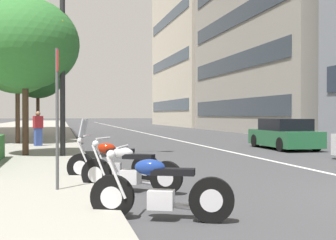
{
  "coord_description": "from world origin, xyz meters",
  "views": [
    {
      "loc": [
        -6.32,
        6.99,
        1.57
      ],
      "look_at": [
        16.53,
        1.4,
        1.3
      ],
      "focal_mm": 46.67,
      "sensor_mm": 36.0,
      "label": 1
    }
  ],
  "objects_px": {
    "motorcycle_mid_row": "(129,171)",
    "motorcycle_by_sign_pole": "(111,163)",
    "motorcycle_far_end_row": "(160,192)",
    "pedestrian_on_plaza": "(38,128)",
    "street_lamp_with_banners": "(71,17)",
    "street_tree_far_plaza": "(25,44)",
    "car_approaching_light": "(284,135)",
    "street_tree_near_plaza_corner": "(38,77)",
    "street_tree_by_lamp_post": "(17,62)",
    "parking_sign_by_curb": "(57,105)"
  },
  "relations": [
    {
      "from": "car_approaching_light",
      "to": "motorcycle_far_end_row",
      "type": "bearing_deg",
      "value": 146.48
    },
    {
      "from": "motorcycle_by_sign_pole",
      "to": "street_lamp_with_banners",
      "type": "distance_m",
      "value": 7.09
    },
    {
      "from": "motorcycle_mid_row",
      "to": "motorcycle_by_sign_pole",
      "type": "bearing_deg",
      "value": -49.34
    },
    {
      "from": "motorcycle_by_sign_pole",
      "to": "street_lamp_with_banners",
      "type": "height_order",
      "value": "street_lamp_with_banners"
    },
    {
      "from": "motorcycle_far_end_row",
      "to": "street_tree_far_plaza",
      "type": "relative_size",
      "value": 0.37
    },
    {
      "from": "car_approaching_light",
      "to": "street_tree_far_plaza",
      "type": "distance_m",
      "value": 11.92
    },
    {
      "from": "motorcycle_far_end_row",
      "to": "street_lamp_with_banners",
      "type": "distance_m",
      "value": 10.45
    },
    {
      "from": "car_approaching_light",
      "to": "street_tree_far_plaza",
      "type": "height_order",
      "value": "street_tree_far_plaza"
    },
    {
      "from": "pedestrian_on_plaza",
      "to": "car_approaching_light",
      "type": "bearing_deg",
      "value": 49.42
    },
    {
      "from": "motorcycle_by_sign_pole",
      "to": "street_lamp_with_banners",
      "type": "relative_size",
      "value": 0.26
    },
    {
      "from": "motorcycle_by_sign_pole",
      "to": "parking_sign_by_curb",
      "type": "xyz_separation_m",
      "value": [
        -1.71,
        1.21,
        1.32
      ]
    },
    {
      "from": "motorcycle_by_sign_pole",
      "to": "parking_sign_by_curb",
      "type": "bearing_deg",
      "value": 73.92
    },
    {
      "from": "motorcycle_by_sign_pole",
      "to": "parking_sign_by_curb",
      "type": "height_order",
      "value": "parking_sign_by_curb"
    },
    {
      "from": "motorcycle_far_end_row",
      "to": "parking_sign_by_curb",
      "type": "relative_size",
      "value": 0.76
    },
    {
      "from": "street_lamp_with_banners",
      "to": "pedestrian_on_plaza",
      "type": "relative_size",
      "value": 5.17
    },
    {
      "from": "street_lamp_with_banners",
      "to": "pedestrian_on_plaza",
      "type": "distance_m",
      "value": 6.8
    },
    {
      "from": "motorcycle_by_sign_pole",
      "to": "pedestrian_on_plaza",
      "type": "distance_m",
      "value": 10.87
    },
    {
      "from": "motorcycle_far_end_row",
      "to": "street_tree_near_plaza_corner",
      "type": "relative_size",
      "value": 0.38
    },
    {
      "from": "motorcycle_far_end_row",
      "to": "street_tree_by_lamp_post",
      "type": "xyz_separation_m",
      "value": [
        16.68,
        3.55,
        3.8
      ]
    },
    {
      "from": "motorcycle_by_sign_pole",
      "to": "car_approaching_light",
      "type": "xyz_separation_m",
      "value": [
        7.98,
        -8.85,
        0.22
      ]
    },
    {
      "from": "street_tree_by_lamp_post",
      "to": "pedestrian_on_plaza",
      "type": "bearing_deg",
      "value": -152.49
    },
    {
      "from": "parking_sign_by_curb",
      "to": "street_lamp_with_banners",
      "type": "distance_m",
      "value": 7.79
    },
    {
      "from": "motorcycle_mid_row",
      "to": "street_tree_by_lamp_post",
      "type": "height_order",
      "value": "street_tree_by_lamp_post"
    },
    {
      "from": "street_tree_near_plaza_corner",
      "to": "car_approaching_light",
      "type": "bearing_deg",
      "value": -135.53
    },
    {
      "from": "car_approaching_light",
      "to": "street_tree_far_plaza",
      "type": "xyz_separation_m",
      "value": [
        -2.05,
        11.23,
        3.43
      ]
    },
    {
      "from": "parking_sign_by_curb",
      "to": "street_tree_far_plaza",
      "type": "xyz_separation_m",
      "value": [
        7.64,
        1.17,
        2.33
      ]
    },
    {
      "from": "motorcycle_far_end_row",
      "to": "motorcycle_by_sign_pole",
      "type": "distance_m",
      "value": 3.98
    },
    {
      "from": "motorcycle_mid_row",
      "to": "pedestrian_on_plaza",
      "type": "relative_size",
      "value": 1.2
    },
    {
      "from": "street_tree_near_plaza_corner",
      "to": "pedestrian_on_plaza",
      "type": "bearing_deg",
      "value": -177.09
    },
    {
      "from": "car_approaching_light",
      "to": "parking_sign_by_curb",
      "type": "distance_m",
      "value": 14.01
    },
    {
      "from": "street_lamp_with_banners",
      "to": "car_approaching_light",
      "type": "bearing_deg",
      "value": -74.87
    },
    {
      "from": "car_approaching_light",
      "to": "street_tree_far_plaza",
      "type": "relative_size",
      "value": 0.77
    },
    {
      "from": "car_approaching_light",
      "to": "street_lamp_with_banners",
      "type": "height_order",
      "value": "street_lamp_with_banners"
    },
    {
      "from": "street_tree_far_plaza",
      "to": "car_approaching_light",
      "type": "bearing_deg",
      "value": -79.65
    },
    {
      "from": "motorcycle_mid_row",
      "to": "motorcycle_by_sign_pole",
      "type": "relative_size",
      "value": 0.91
    },
    {
      "from": "street_lamp_with_banners",
      "to": "street_tree_far_plaza",
      "type": "relative_size",
      "value": 1.48
    },
    {
      "from": "motorcycle_mid_row",
      "to": "street_tree_far_plaza",
      "type": "distance_m",
      "value": 8.66
    },
    {
      "from": "motorcycle_mid_row",
      "to": "motorcycle_by_sign_pole",
      "type": "height_order",
      "value": "motorcycle_by_sign_pole"
    },
    {
      "from": "motorcycle_by_sign_pole",
      "to": "pedestrian_on_plaza",
      "type": "relative_size",
      "value": 1.33
    },
    {
      "from": "parking_sign_by_curb",
      "to": "street_tree_far_plaza",
      "type": "height_order",
      "value": "street_tree_far_plaza"
    },
    {
      "from": "motorcycle_by_sign_pole",
      "to": "car_approaching_light",
      "type": "height_order",
      "value": "motorcycle_by_sign_pole"
    },
    {
      "from": "motorcycle_far_end_row",
      "to": "street_tree_by_lamp_post",
      "type": "distance_m",
      "value": 17.48
    },
    {
      "from": "street_tree_by_lamp_post",
      "to": "motorcycle_by_sign_pole",
      "type": "bearing_deg",
      "value": -165.58
    },
    {
      "from": "motorcycle_by_sign_pole",
      "to": "street_tree_far_plaza",
      "type": "bearing_deg",
      "value": -48.81
    },
    {
      "from": "street_tree_near_plaza_corner",
      "to": "pedestrian_on_plaza",
      "type": "xyz_separation_m",
      "value": [
        -9.05,
        -0.46,
        -3.15
      ]
    },
    {
      "from": "car_approaching_light",
      "to": "street_tree_near_plaza_corner",
      "type": "bearing_deg",
      "value": 46.62
    },
    {
      "from": "motorcycle_far_end_row",
      "to": "car_approaching_light",
      "type": "height_order",
      "value": "car_approaching_light"
    },
    {
      "from": "motorcycle_by_sign_pole",
      "to": "motorcycle_far_end_row",
      "type": "bearing_deg",
      "value": 113.32
    },
    {
      "from": "motorcycle_far_end_row",
      "to": "parking_sign_by_curb",
      "type": "height_order",
      "value": "parking_sign_by_curb"
    },
    {
      "from": "motorcycle_far_end_row",
      "to": "pedestrian_on_plaza",
      "type": "xyz_separation_m",
      "value": [
        14.61,
        2.47,
        0.53
      ]
    }
  ]
}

